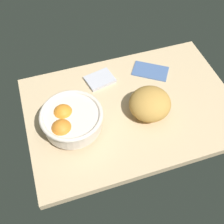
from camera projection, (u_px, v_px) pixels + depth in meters
ground_plane at (131, 109)px, 110.74cm from camera, size 80.80×55.63×3.00cm
fruit_bowl at (70, 120)px, 98.32cm from camera, size 22.10×22.10×10.71cm
bread_loaf at (150, 104)px, 104.00cm from camera, size 21.10×20.93×10.03cm
napkin_folded at (100, 79)px, 117.26cm from camera, size 12.77×10.75×1.34cm
napkin_spare at (150, 71)px, 120.66cm from camera, size 17.17×15.55×0.82cm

